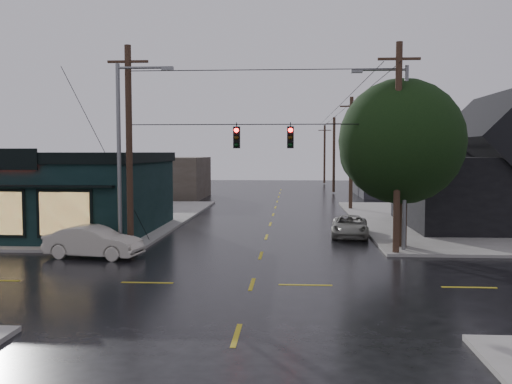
# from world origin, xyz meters

# --- Properties ---
(ground_plane) EXTENTS (160.00, 160.00, 0.00)m
(ground_plane) POSITION_xyz_m (0.00, 0.00, 0.00)
(ground_plane) COLOR black
(sidewalk_nw) EXTENTS (28.00, 28.00, 0.15)m
(sidewalk_nw) POSITION_xyz_m (-20.00, 20.00, 0.07)
(sidewalk_nw) COLOR gray
(sidewalk_nw) RESTS_ON ground
(pizza_shop) EXTENTS (16.30, 12.34, 4.90)m
(pizza_shop) POSITION_xyz_m (-15.00, 12.94, 2.56)
(pizza_shop) COLOR black
(pizza_shop) RESTS_ON ground
(ne_building) EXTENTS (12.60, 11.60, 8.75)m
(ne_building) POSITION_xyz_m (15.00, 17.00, 4.47)
(ne_building) COLOR black
(ne_building) RESTS_ON ground
(corner_tree) EXTENTS (6.39, 6.39, 8.55)m
(corner_tree) POSITION_xyz_m (7.04, 8.42, 5.48)
(corner_tree) COLOR black
(corner_tree) RESTS_ON ground
(utility_pole_nw) EXTENTS (2.00, 0.32, 10.15)m
(utility_pole_nw) POSITION_xyz_m (-6.50, 6.50, 0.00)
(utility_pole_nw) COLOR black
(utility_pole_nw) RESTS_ON ground
(utility_pole_ne) EXTENTS (2.00, 0.32, 10.15)m
(utility_pole_ne) POSITION_xyz_m (6.50, 6.50, 0.00)
(utility_pole_ne) COLOR black
(utility_pole_ne) RESTS_ON ground
(utility_pole_far_a) EXTENTS (2.00, 0.32, 9.65)m
(utility_pole_far_a) POSITION_xyz_m (6.50, 28.00, 0.00)
(utility_pole_far_a) COLOR black
(utility_pole_far_a) RESTS_ON ground
(utility_pole_far_b) EXTENTS (2.00, 0.32, 9.15)m
(utility_pole_far_b) POSITION_xyz_m (6.50, 48.00, 0.00)
(utility_pole_far_b) COLOR black
(utility_pole_far_b) RESTS_ON ground
(utility_pole_far_c) EXTENTS (2.00, 0.32, 9.15)m
(utility_pole_far_c) POSITION_xyz_m (6.50, 68.00, 0.00)
(utility_pole_far_c) COLOR black
(utility_pole_far_c) RESTS_ON ground
(span_signal_assembly) EXTENTS (13.00, 0.48, 1.23)m
(span_signal_assembly) POSITION_xyz_m (0.10, 6.50, 5.70)
(span_signal_assembly) COLOR black
(span_signal_assembly) RESTS_ON ground
(streetlight_nw) EXTENTS (5.40, 0.30, 9.15)m
(streetlight_nw) POSITION_xyz_m (-6.80, 5.80, 0.00)
(streetlight_nw) COLOR slate
(streetlight_nw) RESTS_ON ground
(streetlight_ne) EXTENTS (5.40, 0.30, 9.15)m
(streetlight_ne) POSITION_xyz_m (7.00, 7.20, 0.00)
(streetlight_ne) COLOR slate
(streetlight_ne) RESTS_ON ground
(bg_building_west) EXTENTS (12.00, 10.00, 4.40)m
(bg_building_west) POSITION_xyz_m (-14.00, 40.00, 2.20)
(bg_building_west) COLOR #3E352D
(bg_building_west) RESTS_ON ground
(bg_building_east) EXTENTS (14.00, 12.00, 5.60)m
(bg_building_east) POSITION_xyz_m (16.00, 45.00, 2.80)
(bg_building_east) COLOR black
(bg_building_east) RESTS_ON ground
(sedan_cream) EXTENTS (4.75, 2.28, 1.50)m
(sedan_cream) POSITION_xyz_m (-7.81, 4.92, 0.75)
(sedan_cream) COLOR #B4AE9E
(sedan_cream) RESTS_ON ground
(suv_silver) EXTENTS (2.47, 4.65, 1.24)m
(suv_silver) POSITION_xyz_m (4.88, 12.35, 0.62)
(suv_silver) COLOR gray
(suv_silver) RESTS_ON ground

